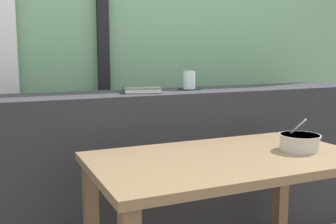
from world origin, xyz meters
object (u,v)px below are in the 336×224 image
Objects in this scene: coaster_square at (189,89)px; soup_bowl at (300,142)px; juice_glass at (189,81)px; closed_book at (141,90)px; breakfast_table at (226,181)px.

soup_bowl is at bearing -74.96° from coaster_square.
closed_book is (-0.31, -0.05, -0.04)m from juice_glass.
coaster_square is at bearing 9.48° from closed_book.
juice_glass is at bearing 0.00° from coaster_square.
juice_glass is at bearing 105.04° from soup_bowl.
soup_bowl is (0.19, -0.71, -0.23)m from juice_glass.
coaster_square is at bearing 105.04° from soup_bowl.
coaster_square is at bearing 180.00° from juice_glass.
juice_glass is 0.57× the size of soup_bowl.
breakfast_table is at bearing -103.28° from juice_glass.
coaster_square is 0.05m from juice_glass.
soup_bowl is at bearing -52.71° from closed_book.
juice_glass is (0.16, 0.67, 0.38)m from breakfast_table.
coaster_square reaches higher than breakfast_table.
coaster_square is 0.44× the size of closed_book.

